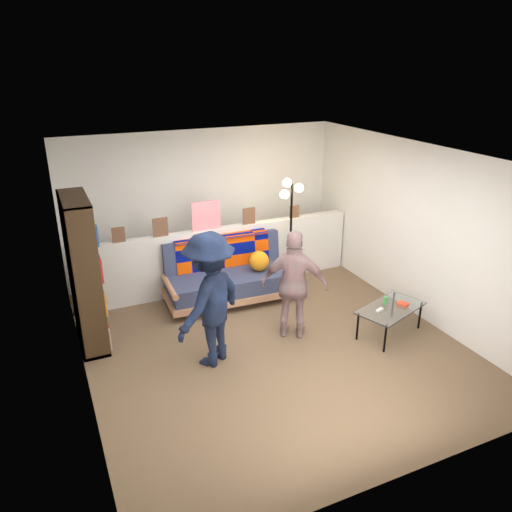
{
  "coord_description": "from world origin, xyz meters",
  "views": [
    {
      "loc": [
        -2.44,
        -5.03,
        3.46
      ],
      "look_at": [
        0.0,
        0.4,
        1.05
      ],
      "focal_mm": 35.0,
      "sensor_mm": 36.0,
      "label": 1
    }
  ],
  "objects_px": {
    "futon_sofa": "(229,275)",
    "person_left": "(210,300)",
    "floor_lamp": "(290,211)",
    "person_right": "(294,285)",
    "bookshelf": "(84,278)",
    "coffee_table": "(391,309)"
  },
  "relations": [
    {
      "from": "futon_sofa",
      "to": "person_left",
      "type": "relative_size",
      "value": 1.19
    },
    {
      "from": "floor_lamp",
      "to": "person_right",
      "type": "xyz_separation_m",
      "value": [
        -0.72,
        -1.51,
        -0.48
      ]
    },
    {
      "from": "bookshelf",
      "to": "floor_lamp",
      "type": "relative_size",
      "value": 1.13
    },
    {
      "from": "futon_sofa",
      "to": "bookshelf",
      "type": "height_order",
      "value": "bookshelf"
    },
    {
      "from": "coffee_table",
      "to": "person_right",
      "type": "height_order",
      "value": "person_right"
    },
    {
      "from": "bookshelf",
      "to": "coffee_table",
      "type": "xyz_separation_m",
      "value": [
        3.63,
        -1.43,
        -0.53
      ]
    },
    {
      "from": "bookshelf",
      "to": "floor_lamp",
      "type": "distance_m",
      "value": 3.24
    },
    {
      "from": "floor_lamp",
      "to": "futon_sofa",
      "type": "bearing_deg",
      "value": -171.42
    },
    {
      "from": "futon_sofa",
      "to": "person_right",
      "type": "relative_size",
      "value": 1.34
    },
    {
      "from": "bookshelf",
      "to": "coffee_table",
      "type": "height_order",
      "value": "bookshelf"
    },
    {
      "from": "futon_sofa",
      "to": "person_right",
      "type": "xyz_separation_m",
      "value": [
        0.37,
        -1.35,
        0.34
      ]
    },
    {
      "from": "floor_lamp",
      "to": "person_left",
      "type": "height_order",
      "value": "floor_lamp"
    },
    {
      "from": "futon_sofa",
      "to": "person_left",
      "type": "height_order",
      "value": "person_left"
    },
    {
      "from": "floor_lamp",
      "to": "person_right",
      "type": "bearing_deg",
      "value": -115.59
    },
    {
      "from": "bookshelf",
      "to": "coffee_table",
      "type": "relative_size",
      "value": 1.82
    },
    {
      "from": "person_left",
      "to": "person_right",
      "type": "distance_m",
      "value": 1.19
    },
    {
      "from": "coffee_table",
      "to": "person_left",
      "type": "height_order",
      "value": "person_left"
    },
    {
      "from": "bookshelf",
      "to": "floor_lamp",
      "type": "xyz_separation_m",
      "value": [
        3.17,
        0.57,
        0.31
      ]
    },
    {
      "from": "floor_lamp",
      "to": "person_left",
      "type": "xyz_separation_m",
      "value": [
        -1.9,
        -1.63,
        -0.39
      ]
    },
    {
      "from": "futon_sofa",
      "to": "coffee_table",
      "type": "xyz_separation_m",
      "value": [
        1.55,
        -1.84,
        -0.02
      ]
    },
    {
      "from": "coffee_table",
      "to": "floor_lamp",
      "type": "bearing_deg",
      "value": 102.75
    },
    {
      "from": "futon_sofa",
      "to": "bookshelf",
      "type": "relative_size",
      "value": 1.02
    }
  ]
}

